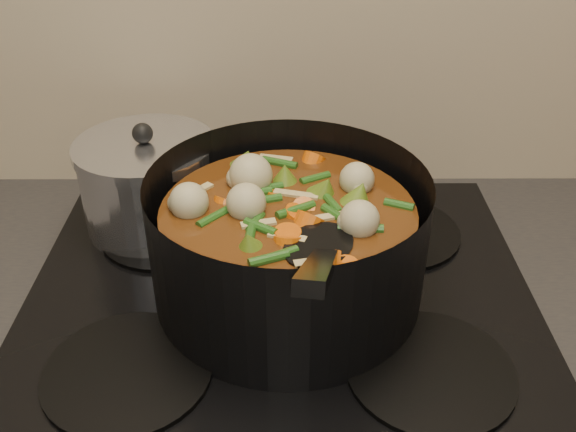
{
  "coord_description": "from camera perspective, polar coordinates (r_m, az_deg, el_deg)",
  "views": [
    {
      "loc": [
        0.01,
        1.32,
        1.44
      ],
      "look_at": [
        0.01,
        1.93,
        1.04
      ],
      "focal_mm": 40.0,
      "sensor_mm": 36.0,
      "label": 1
    }
  ],
  "objects": [
    {
      "name": "stovetop",
      "position": [
        0.8,
        -0.71,
        -7.38
      ],
      "size": [
        0.62,
        0.54,
        0.03
      ],
      "color": "black",
      "rests_on": "counter"
    },
    {
      "name": "saucepan",
      "position": [
        0.91,
        -12.22,
        2.79
      ],
      "size": [
        0.19,
        0.19,
        0.16
      ],
      "rotation": [
        0.0,
        0.0,
        -0.33
      ],
      "color": "silver",
      "rests_on": "stovetop"
    },
    {
      "name": "stockpot",
      "position": [
        0.75,
        0.02,
        -2.46
      ],
      "size": [
        0.41,
        0.48,
        0.24
      ],
      "rotation": [
        0.0,
        0.0,
        -0.33
      ],
      "color": "black",
      "rests_on": "stovetop"
    }
  ]
}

